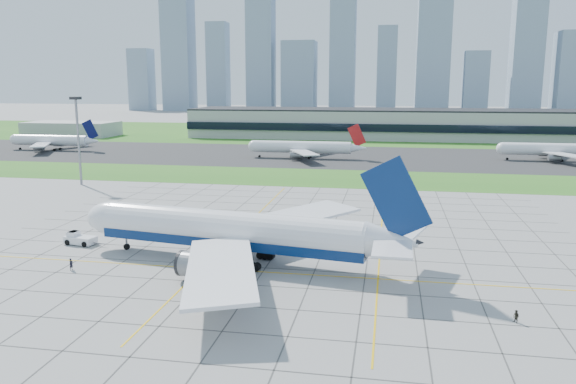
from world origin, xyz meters
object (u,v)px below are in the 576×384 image
Objects in this scene: pushback_tug at (79,239)px; distant_jet_1 at (303,147)px; crew_far at (516,317)px; crew_near at (71,264)px; light_mast at (78,130)px; distant_jet_0 at (52,140)px; distant_jet_2 at (554,149)px; airliner at (233,231)px.

pushback_tug is 0.19× the size of distant_jet_1.
crew_near is at bearing -137.29° from crew_far.
distant_jet_0 is (-59.49, 78.10, -11.70)m from light_mast.
light_mast is at bearing 128.98° from pushback_tug.
crew_far is 0.04× the size of distant_jet_2.
crew_near is 0.05× the size of distant_jet_0.
airliner is at bearing -48.75° from distant_jet_0.
crew_far is at bearing -13.82° from airliner.
distant_jet_0 is 210.98m from distant_jet_2.
distant_jet_2 reaches higher than pushback_tug.
light_mast is at bearing 42.14° from crew_near.
airliner is at bearing -121.50° from distant_jet_2.
pushback_tug is (33.11, -57.71, -15.15)m from light_mast.
light_mast reaches higher than distant_jet_2.
airliner reaches higher than crew_near.
distant_jet_2 is at bearing 124.12° from crew_far.
crew_near is at bearing -150.87° from airliner.
light_mast reaches higher than pushback_tug.
light_mast is 15.43× the size of crew_far.
distant_jet_0 and distant_jet_1 have the same top height.
distant_jet_0 is at bearing 133.42° from pushback_tug.
airliner is 36.37× the size of crew_far.
light_mast reaches higher than airliner.
light_mast is at bearing -152.15° from distant_jet_2.
light_mast is 0.60× the size of distant_jet_0.
distant_jet_0 is (-123.48, 140.82, -0.70)m from airliner.
distant_jet_1 is at bearing 6.82° from crew_near.
pushback_tug is 4.38× the size of crew_near.
pushback_tug is 75.47m from crew_far.
pushback_tug is at bearing -147.06° from crew_far.
distant_jet_2 is (210.97, 1.94, 0.00)m from distant_jet_0.
distant_jet_0 is at bearing 127.30° from light_mast.
crew_near is 179.61m from distant_jet_0.
crew_far is at bearing -43.87° from distant_jet_0.
pushback_tug is at bearing 179.93° from airliner.
light_mast is 171.73m from distant_jet_2.
light_mast is 0.57× the size of distant_jet_1.
airliner is 44.93m from crew_far.
light_mast is at bearing -128.02° from distant_jet_1.
airliner is at bearing -152.71° from crew_far.
distant_jet_2 is (151.48, 80.05, -11.69)m from light_mast.
airliner is 31.17× the size of crew_near.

